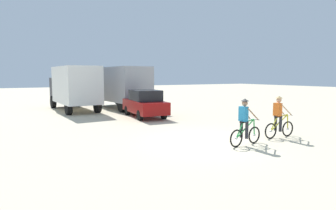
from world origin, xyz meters
name	(u,v)px	position (x,y,z in m)	size (l,w,h in m)	color
ground_plane	(207,142)	(0.00, 0.00, 0.00)	(120.00, 120.00, 0.00)	beige
box_truck_white_box	(74,86)	(-2.49, 13.40, 1.87)	(2.78, 6.88, 3.35)	white
box_truck_grey_hauler	(121,86)	(1.11, 12.91, 1.87)	(2.95, 6.93, 3.35)	#9E9EA3
sedan_parked	(145,103)	(0.76, 7.58, 0.88)	(2.11, 4.33, 1.76)	maroon
cyclist_orange_shirt	(245,124)	(0.91, -1.13, 0.85)	(1.73, 0.52, 1.82)	black
cyclist_cowboy_hat	(279,118)	(3.18, -0.85, 0.85)	(1.73, 0.52, 1.82)	black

